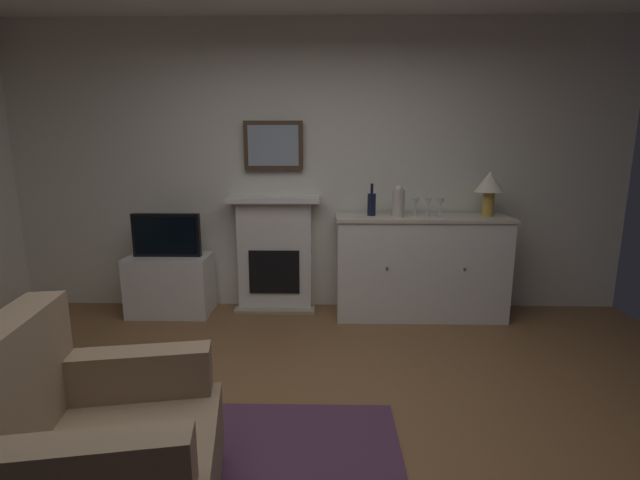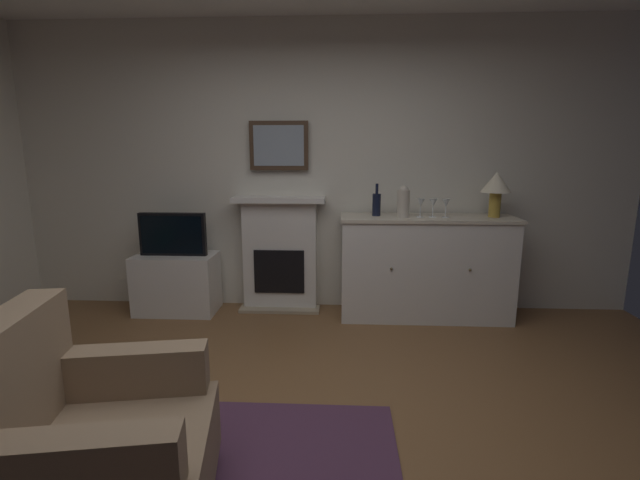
% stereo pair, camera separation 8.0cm
% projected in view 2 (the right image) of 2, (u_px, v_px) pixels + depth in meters
% --- Properties ---
extents(ground_plane, '(5.93, 4.55, 0.10)m').
position_uv_depth(ground_plane, '(299.00, 459.00, 2.31)').
color(ground_plane, brown).
rests_on(ground_plane, ground).
extents(wall_rear, '(5.93, 0.06, 2.71)m').
position_uv_depth(wall_rear, '(321.00, 169.00, 4.22)').
color(wall_rear, silver).
rests_on(wall_rear, ground_plane).
extents(fireplace_unit, '(0.87, 0.30, 1.10)m').
position_uv_depth(fireplace_unit, '(280.00, 253.00, 4.28)').
color(fireplace_unit, white).
rests_on(fireplace_unit, ground_plane).
extents(framed_picture, '(0.55, 0.04, 0.45)m').
position_uv_depth(framed_picture, '(279.00, 146.00, 4.12)').
color(framed_picture, '#473323').
extents(sideboard_cabinet, '(1.56, 0.49, 0.95)m').
position_uv_depth(sideboard_cabinet, '(425.00, 267.00, 4.05)').
color(sideboard_cabinet, white).
rests_on(sideboard_cabinet, ground_plane).
extents(table_lamp, '(0.26, 0.26, 0.40)m').
position_uv_depth(table_lamp, '(496.00, 185.00, 3.87)').
color(table_lamp, '#B79338').
rests_on(table_lamp, sideboard_cabinet).
extents(wine_bottle, '(0.08, 0.08, 0.29)m').
position_uv_depth(wine_bottle, '(377.00, 204.00, 3.99)').
color(wine_bottle, black).
rests_on(wine_bottle, sideboard_cabinet).
extents(wine_glass_left, '(0.07, 0.07, 0.16)m').
position_uv_depth(wine_glass_left, '(421.00, 203.00, 3.90)').
color(wine_glass_left, silver).
rests_on(wine_glass_left, sideboard_cabinet).
extents(wine_glass_center, '(0.07, 0.07, 0.16)m').
position_uv_depth(wine_glass_center, '(433.00, 204.00, 3.90)').
color(wine_glass_center, silver).
rests_on(wine_glass_center, sideboard_cabinet).
extents(wine_glass_right, '(0.07, 0.07, 0.16)m').
position_uv_depth(wine_glass_right, '(446.00, 204.00, 3.88)').
color(wine_glass_right, silver).
rests_on(wine_glass_right, sideboard_cabinet).
extents(vase_decorative, '(0.11, 0.11, 0.28)m').
position_uv_depth(vase_decorative, '(403.00, 202.00, 3.89)').
color(vase_decorative, beige).
rests_on(vase_decorative, sideboard_cabinet).
extents(tv_cabinet, '(0.75, 0.42, 0.56)m').
position_uv_depth(tv_cabinet, '(177.00, 283.00, 4.22)').
color(tv_cabinet, white).
rests_on(tv_cabinet, ground_plane).
extents(tv_set, '(0.62, 0.07, 0.40)m').
position_uv_depth(tv_set, '(173.00, 234.00, 4.10)').
color(tv_set, black).
rests_on(tv_set, tv_cabinet).
extents(armchair, '(0.93, 0.89, 0.92)m').
position_uv_depth(armchair, '(89.00, 445.00, 1.75)').
color(armchair, '#8C7259').
rests_on(armchair, ground_plane).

